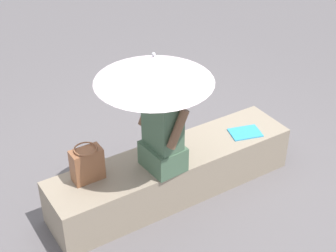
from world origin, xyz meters
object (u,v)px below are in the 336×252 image
person_seated (163,128)px  handbag_black (87,164)px  parasol (154,69)px  magazine (245,133)px

person_seated → handbag_black: size_ratio=2.96×
parasol → handbag_black: size_ratio=3.54×
parasol → handbag_black: (-0.51, 0.21, -0.80)m
parasol → magazine: parasol is taller
parasol → handbag_black: 0.97m
handbag_black → person_seated: bearing=-17.1°
parasol → person_seated: bearing=15.9°
handbag_black → magazine: handbag_black is taller
parasol → magazine: size_ratio=3.85×
person_seated → parasol: 0.57m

